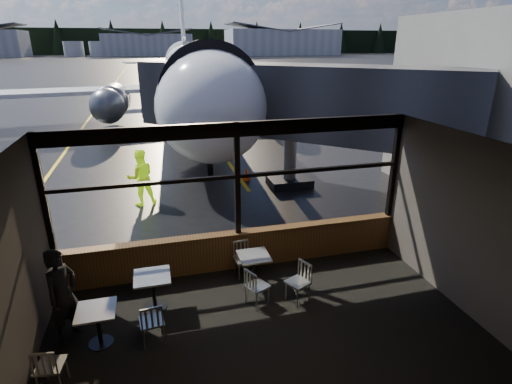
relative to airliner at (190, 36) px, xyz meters
name	(u,v)px	position (x,y,z in m)	size (l,w,h in m)	color
ground_plane	(151,62)	(-1.18, 100.63, -5.51)	(520.00, 520.00, 0.00)	black
carpet_floor	(276,354)	(-1.18, -22.37, -5.50)	(8.00, 6.00, 0.01)	black
ceiling	(281,160)	(-1.18, -22.37, -2.01)	(8.00, 6.00, 0.04)	#38332D
wall_right	(487,237)	(2.82, -22.37, -3.76)	(0.04, 6.00, 3.50)	#4D443D
window_sill	(238,250)	(-1.18, -19.37, -5.06)	(8.00, 0.28, 0.90)	#533419
window_header	(236,129)	(-1.18, -19.37, -2.16)	(8.00, 0.18, 0.30)	black
mullion_left	(43,197)	(-5.13, -19.37, -3.31)	(0.12, 0.12, 2.60)	black
mullion_centre	(237,181)	(-1.18, -19.37, -3.31)	(0.12, 0.12, 2.60)	black
mullion_right	(394,167)	(2.77, -19.37, -3.31)	(0.12, 0.12, 2.60)	black
window_transom	(237,176)	(-1.18, -19.37, -3.21)	(8.00, 0.10, 0.08)	black
airliner	(190,36)	(0.00, 0.00, 0.00)	(30.04, 36.05, 11.01)	white
jet_bridge	(301,118)	(2.42, -13.87, -3.02)	(9.34, 11.42, 4.98)	#2E2E30
cafe_table_near	(254,270)	(-1.01, -20.18, -5.14)	(0.66, 0.66, 0.73)	#A39D96
cafe_table_mid	(154,292)	(-3.17, -20.52, -5.12)	(0.70, 0.70, 0.77)	#A49F96
cafe_table_left	(99,327)	(-4.14, -21.31, -5.14)	(0.66, 0.66, 0.73)	#ABA69D
chair_near_e	(298,283)	(-0.28, -21.01, -5.07)	(0.48, 0.48, 0.87)	#ABA69B
chair_near_w	(257,286)	(-1.13, -20.91, -5.08)	(0.47, 0.47, 0.85)	beige
chair_near_n	(243,259)	(-1.15, -19.77, -5.09)	(0.46, 0.46, 0.83)	#B9B3A7
chair_mid_s	(152,322)	(-3.22, -21.49, -5.08)	(0.47, 0.47, 0.86)	#A9A498
chair_left_s	(51,366)	(-4.74, -22.15, -5.09)	(0.46, 0.46, 0.84)	#ABA79A
passenger	(63,295)	(-4.70, -20.95, -4.62)	(0.65, 0.43, 1.78)	black
ground_crew	(141,177)	(-3.41, -14.61, -4.57)	(0.91, 0.71, 1.87)	#BFF219
cone_nose	(246,174)	(0.55, -13.00, -5.26)	(0.36, 0.36, 0.49)	#FB4407
hangar_mid	(147,44)	(-1.18, 165.63, -0.51)	(38.00, 15.00, 10.00)	silver
hangar_right	(282,41)	(58.82, 158.63, 0.49)	(50.00, 20.00, 12.00)	silver
fuel_tank_a	(74,49)	(-31.18, 162.63, -2.51)	(8.00, 8.00, 6.00)	silver
fuel_tank_b	(99,49)	(-21.18, 162.63, -2.51)	(8.00, 8.00, 6.00)	silver
fuel_tank_c	(124,49)	(-11.18, 162.63, -2.51)	(8.00, 8.00, 6.00)	silver
treeline	(147,42)	(-1.18, 190.63, 0.49)	(360.00, 3.00, 12.00)	black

